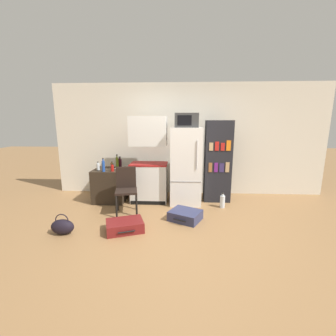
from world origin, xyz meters
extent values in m
plane|color=olive|center=(0.00, 0.00, 0.00)|extent=(24.00, 24.00, 0.00)
cube|color=silver|center=(0.20, 2.00, 1.30)|extent=(6.40, 0.10, 2.61)
cube|color=#2D2319|center=(-1.54, 1.30, 0.36)|extent=(0.67, 0.61, 0.72)
cube|color=silver|center=(-0.67, 1.34, 0.41)|extent=(0.78, 0.52, 0.82)
cube|color=maroon|center=(-0.67, 1.34, 0.84)|extent=(0.79, 0.53, 0.03)
cube|color=silver|center=(-0.67, 1.34, 1.54)|extent=(0.78, 0.44, 0.61)
cube|color=black|center=(-0.67, 1.08, 0.04)|extent=(0.75, 0.01, 0.08)
cube|color=white|center=(0.12, 1.28, 0.81)|extent=(0.64, 0.64, 1.61)
cube|color=gray|center=(0.12, 0.95, 0.55)|extent=(0.61, 0.01, 0.01)
cylinder|color=silver|center=(0.33, 0.94, 1.10)|extent=(0.02, 0.02, 0.57)
cube|color=#333333|center=(0.12, 1.28, 1.76)|extent=(0.48, 0.37, 0.29)
cube|color=black|center=(0.08, 1.09, 1.76)|extent=(0.28, 0.01, 0.20)
cube|color=black|center=(0.82, 1.44, 0.88)|extent=(0.56, 0.33, 1.76)
cube|color=brown|center=(0.64, 1.27, 0.78)|extent=(0.07, 0.01, 0.20)
cube|color=#661E75|center=(0.76, 1.27, 0.79)|extent=(0.08, 0.01, 0.20)
cube|color=#332856|center=(0.88, 1.27, 0.78)|extent=(0.10, 0.01, 0.19)
cube|color=tan|center=(1.00, 1.27, 0.79)|extent=(0.08, 0.01, 0.21)
cube|color=tan|center=(0.64, 1.27, 1.22)|extent=(0.08, 0.01, 0.16)
cube|color=red|center=(0.76, 1.27, 1.24)|extent=(0.08, 0.01, 0.19)
cube|color=red|center=(0.88, 1.27, 1.22)|extent=(0.08, 0.01, 0.16)
cube|color=orange|center=(1.00, 1.27, 1.25)|extent=(0.09, 0.01, 0.21)
cylinder|color=#566619|center=(-1.39, 1.42, 0.84)|extent=(0.06, 0.06, 0.24)
cylinder|color=#566619|center=(-1.39, 1.42, 0.98)|extent=(0.03, 0.03, 0.04)
cylinder|color=black|center=(-1.39, 1.42, 1.01)|extent=(0.03, 0.03, 0.02)
cylinder|color=silver|center=(-1.75, 1.21, 0.79)|extent=(0.06, 0.06, 0.14)
cylinder|color=silver|center=(-1.75, 1.21, 0.87)|extent=(0.03, 0.03, 0.03)
cylinder|color=black|center=(-1.75, 1.21, 0.89)|extent=(0.03, 0.03, 0.01)
cylinder|color=#1E47A3|center=(-1.58, 1.06, 0.83)|extent=(0.06, 0.06, 0.22)
cylinder|color=#1E47A3|center=(-1.58, 1.06, 0.96)|extent=(0.03, 0.03, 0.04)
cylinder|color=black|center=(-1.58, 1.06, 0.99)|extent=(0.03, 0.03, 0.02)
cylinder|color=#AD1914|center=(-1.41, 1.09, 0.78)|extent=(0.07, 0.07, 0.13)
cylinder|color=#AD1914|center=(-1.41, 1.09, 0.85)|extent=(0.03, 0.03, 0.02)
cylinder|color=black|center=(-1.41, 1.09, 0.87)|extent=(0.03, 0.03, 0.01)
cylinder|color=brown|center=(-1.52, 1.43, 0.77)|extent=(0.06, 0.06, 0.11)
cylinder|color=brown|center=(-1.52, 1.43, 0.84)|extent=(0.03, 0.03, 0.02)
cylinder|color=black|center=(-1.52, 1.43, 0.86)|extent=(0.03, 0.03, 0.01)
cylinder|color=black|center=(-1.35, 1.50, 0.81)|extent=(0.08, 0.08, 0.19)
cylinder|color=black|center=(-1.35, 1.50, 0.93)|extent=(0.04, 0.04, 0.03)
cylinder|color=black|center=(-1.35, 1.50, 0.96)|extent=(0.04, 0.04, 0.02)
cylinder|color=silver|center=(-1.33, 1.25, 0.73)|extent=(0.13, 0.13, 0.04)
cylinder|color=black|center=(-1.15, 0.38, 0.21)|extent=(0.04, 0.04, 0.43)
cylinder|color=black|center=(-0.79, 0.46, 0.21)|extent=(0.04, 0.04, 0.43)
cylinder|color=black|center=(-1.23, 0.74, 0.21)|extent=(0.04, 0.04, 0.43)
cylinder|color=black|center=(-0.87, 0.81, 0.21)|extent=(0.04, 0.04, 0.43)
cube|color=black|center=(-1.01, 0.60, 0.45)|extent=(0.47, 0.47, 0.04)
cube|color=black|center=(-1.05, 0.77, 0.67)|extent=(0.38, 0.13, 0.41)
cube|color=navy|center=(0.10, 0.36, 0.09)|extent=(0.66, 0.62, 0.17)
cylinder|color=black|center=(-0.01, 0.15, 0.09)|extent=(0.22, 0.12, 0.02)
cube|color=maroon|center=(-0.89, -0.09, 0.08)|extent=(0.68, 0.57, 0.17)
cylinder|color=black|center=(-0.81, -0.30, 0.08)|extent=(0.25, 0.11, 0.02)
ellipsoid|color=black|center=(-1.83, -0.25, 0.12)|extent=(0.36, 0.20, 0.24)
torus|color=black|center=(-1.83, -0.25, 0.23)|extent=(0.21, 0.02, 0.21)
cylinder|color=silver|center=(0.87, 1.00, 0.13)|extent=(0.10, 0.10, 0.25)
cylinder|color=silver|center=(0.87, 1.00, 0.27)|extent=(0.04, 0.04, 0.05)
cylinder|color=black|center=(0.87, 1.00, 0.31)|extent=(0.05, 0.05, 0.03)
camera|label=1|loc=(-0.02, -3.41, 1.73)|focal=24.00mm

